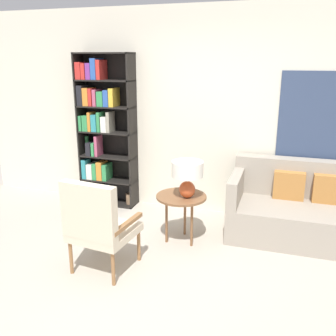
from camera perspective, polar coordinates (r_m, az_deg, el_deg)
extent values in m
plane|color=#B2A899|center=(3.68, -5.24, -17.49)|extent=(14.00, 14.00, 0.00)
cube|color=silver|center=(5.03, 3.40, 8.39)|extent=(6.40, 0.06, 2.70)
cube|color=#334260|center=(4.85, 21.47, 7.18)|extent=(0.84, 0.02, 1.09)
cube|color=black|center=(5.50, -12.89, 5.65)|extent=(0.02, 0.30, 2.12)
cube|color=black|center=(5.16, -5.39, 5.29)|extent=(0.02, 0.30, 2.12)
cube|color=black|center=(5.22, -9.81, 16.88)|extent=(0.80, 0.30, 0.02)
cube|color=black|center=(5.61, -8.77, -5.12)|extent=(0.80, 0.30, 0.02)
cube|color=black|center=(5.45, -8.57, 5.77)|extent=(0.80, 0.01, 2.12)
cube|color=black|center=(5.49, -8.93, -1.71)|extent=(0.80, 0.30, 0.02)
cube|color=black|center=(5.67, -12.19, -3.64)|extent=(0.05, 0.17, 0.24)
cube|color=#B24C6B|center=(5.67, -11.37, -3.78)|extent=(0.09, 0.24, 0.21)
cube|color=black|center=(5.62, -10.67, -4.03)|extent=(0.08, 0.21, 0.19)
cube|color=#2D56A8|center=(5.60, -9.80, -3.89)|extent=(0.07, 0.25, 0.22)
cylinder|color=#8C6B4C|center=(5.45, -5.90, -4.65)|extent=(0.10, 0.10, 0.16)
cube|color=black|center=(5.39, -9.09, 1.83)|extent=(0.80, 0.30, 0.02)
cube|color=teal|center=(5.55, -12.35, -0.08)|extent=(0.07, 0.17, 0.28)
cube|color=silver|center=(5.55, -11.43, -0.37)|extent=(0.09, 0.23, 0.22)
cube|color=#338C4C|center=(5.50, -10.76, -0.39)|extent=(0.06, 0.20, 0.24)
cube|color=orange|center=(5.46, -10.03, -0.31)|extent=(0.08, 0.21, 0.26)
cube|color=#338C4C|center=(5.43, -9.26, -0.54)|extent=(0.06, 0.21, 0.23)
cube|color=black|center=(5.32, -9.26, 5.49)|extent=(0.80, 0.30, 0.02)
cylinder|color=#194723|center=(5.51, -12.21, 3.48)|extent=(0.06, 0.06, 0.26)
cube|color=black|center=(5.45, -11.67, 2.95)|extent=(0.07, 0.20, 0.18)
cube|color=#338C4C|center=(5.41, -11.04, 2.89)|extent=(0.04, 0.18, 0.19)
cube|color=#B24C6B|center=(5.37, -10.55, 3.38)|extent=(0.04, 0.18, 0.29)
cube|color=black|center=(5.26, -9.44, 9.23)|extent=(0.80, 0.30, 0.02)
cube|color=#338C4C|center=(5.45, -12.68, 6.78)|extent=(0.04, 0.24, 0.21)
cube|color=#338C4C|center=(5.39, -12.12, 6.76)|extent=(0.08, 0.20, 0.22)
cube|color=orange|center=(5.34, -11.57, 6.97)|extent=(0.04, 0.18, 0.26)
cube|color=teal|center=(5.32, -10.85, 6.80)|extent=(0.08, 0.20, 0.23)
cube|color=#338C4C|center=(5.28, -10.16, 6.97)|extent=(0.04, 0.20, 0.27)
cube|color=silver|center=(5.27, -9.30, 6.67)|extent=(0.08, 0.24, 0.21)
cube|color=gray|center=(5.21, -8.76, 6.96)|extent=(0.05, 0.19, 0.28)
cube|color=black|center=(5.23, -9.62, 13.04)|extent=(0.80, 0.30, 0.02)
cube|color=black|center=(5.37, -12.87, 10.75)|extent=(0.08, 0.20, 0.27)
cube|color=orange|center=(5.35, -11.92, 10.62)|extent=(0.08, 0.25, 0.24)
cube|color=red|center=(5.28, -11.46, 10.55)|extent=(0.05, 0.17, 0.24)
cube|color=#B24C6B|center=(5.28, -10.68, 10.51)|extent=(0.05, 0.23, 0.22)
cube|color=#338C4C|center=(5.22, -9.98, 10.35)|extent=(0.09, 0.19, 0.20)
cube|color=#2D56A8|center=(5.17, -9.12, 10.46)|extent=(0.07, 0.18, 0.22)
cube|color=gold|center=(5.16, -8.22, 10.62)|extent=(0.07, 0.23, 0.24)
cube|color=red|center=(5.34, -13.16, 14.24)|extent=(0.08, 0.19, 0.23)
cube|color=red|center=(5.30, -12.44, 14.19)|extent=(0.06, 0.18, 0.21)
cube|color=#7A338C|center=(5.27, -11.66, 14.24)|extent=(0.07, 0.20, 0.21)
cube|color=#2D56A8|center=(5.26, -10.78, 14.61)|extent=(0.08, 0.25, 0.28)
cube|color=red|center=(5.22, -10.09, 14.53)|extent=(0.05, 0.24, 0.26)
cylinder|color=olive|center=(4.00, -4.47, -11.65)|extent=(0.04, 0.04, 0.35)
cylinder|color=olive|center=(4.23, -10.34, -10.21)|extent=(0.04, 0.04, 0.35)
cylinder|color=olive|center=(3.63, -8.36, -14.91)|extent=(0.04, 0.04, 0.35)
cylinder|color=olive|center=(3.89, -14.57, -13.05)|extent=(0.04, 0.04, 0.35)
cube|color=beige|center=(3.83, -9.59, -9.59)|extent=(0.63, 0.64, 0.08)
cube|color=beige|center=(3.53, -11.97, -6.54)|extent=(0.57, 0.17, 0.54)
cube|color=olive|center=(3.64, -6.21, -8.44)|extent=(0.11, 0.52, 0.04)
cube|color=olive|center=(3.92, -12.91, -6.94)|extent=(0.11, 0.52, 0.04)
cube|color=#9E9384|center=(4.70, 20.29, -7.84)|extent=(1.77, 0.89, 0.41)
cube|color=#9E9384|center=(4.87, 20.67, -1.50)|extent=(1.77, 0.20, 0.47)
cube|color=#9E9384|center=(4.58, 10.41, -2.72)|extent=(0.12, 0.89, 0.33)
cube|color=#B27538|center=(4.74, 17.95, -2.55)|extent=(0.36, 0.12, 0.34)
cube|color=#B27538|center=(4.77, 23.35, -3.00)|extent=(0.36, 0.12, 0.34)
cylinder|color=brown|center=(4.24, 2.04, -4.38)|extent=(0.57, 0.57, 0.02)
cylinder|color=brown|center=(4.50, 2.60, -6.97)|extent=(0.03, 0.03, 0.53)
cylinder|color=brown|center=(4.31, -0.23, -8.03)|extent=(0.03, 0.03, 0.53)
cylinder|color=brown|center=(4.24, 3.63, -8.52)|extent=(0.03, 0.03, 0.53)
ellipsoid|color=#C65128|center=(4.15, 2.94, -3.28)|extent=(0.18, 0.18, 0.19)
cylinder|color=tan|center=(4.11, 2.96, -1.66)|extent=(0.02, 0.02, 0.06)
cylinder|color=white|center=(4.08, 2.99, -0.14)|extent=(0.35, 0.35, 0.17)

